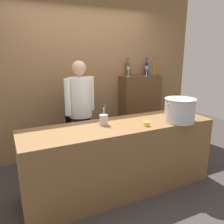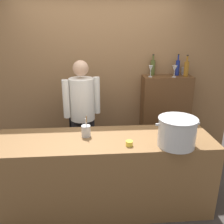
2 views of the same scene
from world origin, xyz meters
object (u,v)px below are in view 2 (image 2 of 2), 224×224
(chef, at_px, (82,110))
(butter_jar, at_px, (129,143))
(spice_tin_silver, at_px, (185,71))
(wine_bottle_amber, at_px, (186,68))
(utensil_crock, at_px, (86,131))
(wine_bottle_olive, at_px, (153,67))
(wine_glass_wide, at_px, (151,69))
(wine_glass_tall, at_px, (175,69))
(stockpot_large, at_px, (177,132))
(wine_bottle_cobalt, at_px, (178,67))

(chef, relative_size, butter_jar, 22.09)
(butter_jar, xyz_separation_m, spice_tin_silver, (1.09, 1.47, 0.48))
(wine_bottle_amber, bearing_deg, utensil_crock, -144.43)
(chef, height_order, wine_bottle_olive, wine_bottle_olive)
(wine_glass_wide, distance_m, wine_glass_tall, 0.35)
(stockpot_large, height_order, butter_jar, stockpot_large)
(wine_bottle_amber, bearing_deg, stockpot_large, -112.57)
(chef, xyz_separation_m, spice_tin_silver, (1.61, 0.49, 0.44))
(wine_glass_wide, xyz_separation_m, spice_tin_silver, (0.58, 0.13, -0.06))
(wine_glass_wide, bearing_deg, wine_glass_tall, -8.56)
(utensil_crock, xyz_separation_m, wine_bottle_olive, (1.02, 1.21, 0.51))
(wine_bottle_olive, distance_m, spice_tin_silver, 0.52)
(wine_bottle_cobalt, height_order, wine_bottle_amber, wine_bottle_cobalt)
(wine_bottle_olive, distance_m, wine_bottle_amber, 0.51)
(wine_bottle_amber, bearing_deg, butter_jar, -128.16)
(utensil_crock, relative_size, wine_bottle_cobalt, 0.79)
(wine_glass_wide, bearing_deg, wine_bottle_cobalt, 11.51)
(chef, bearing_deg, butter_jar, 97.48)
(utensil_crock, distance_m, wine_bottle_cobalt, 1.89)
(spice_tin_silver, bearing_deg, utensil_crock, -142.01)
(stockpot_large, xyz_separation_m, butter_jar, (-0.49, 0.03, -0.13))
(wine_bottle_olive, bearing_deg, chef, -155.60)
(wine_bottle_cobalt, height_order, wine_glass_tall, wine_bottle_cobalt)
(wine_bottle_cobalt, relative_size, wine_glass_wide, 1.88)
(butter_jar, height_order, wine_bottle_olive, wine_bottle_olive)
(chef, relative_size, spice_tin_silver, 14.25)
(utensil_crock, height_order, wine_glass_tall, wine_glass_tall)
(chef, xyz_separation_m, wine_glass_tall, (1.38, 0.31, 0.51))
(chef, relative_size, wine_bottle_olive, 5.22)
(wine_bottle_amber, xyz_separation_m, wine_glass_tall, (-0.20, -0.06, 0.01))
(wine_glass_tall, bearing_deg, wine_bottle_olive, 147.03)
(wine_bottle_cobalt, xyz_separation_m, spice_tin_silver, (0.14, 0.04, -0.06))
(chef, xyz_separation_m, wine_glass_wide, (1.03, 0.36, 0.51))
(spice_tin_silver, bearing_deg, wine_glass_tall, -142.01)
(stockpot_large, xyz_separation_m, wine_bottle_cobalt, (0.46, 1.46, 0.42))
(wine_glass_wide, bearing_deg, wine_bottle_amber, 0.65)
(utensil_crock, relative_size, wine_bottle_olive, 0.80)
(wine_bottle_olive, distance_m, wine_glass_tall, 0.34)
(wine_bottle_cobalt, bearing_deg, spice_tin_silver, 15.10)
(wine_glass_tall, bearing_deg, wine_bottle_amber, 16.20)
(wine_glass_wide, bearing_deg, utensil_crock, -131.75)
(stockpot_large, bearing_deg, wine_bottle_cobalt, 72.41)
(stockpot_large, height_order, utensil_crock, stockpot_large)
(spice_tin_silver, bearing_deg, wine_bottle_olive, 179.35)
(stockpot_large, height_order, wine_glass_tall, wine_glass_tall)
(butter_jar, xyz_separation_m, wine_glass_tall, (0.86, 1.29, 0.55))
(butter_jar, distance_m, wine_bottle_amber, 1.80)
(utensil_crock, relative_size, wine_glass_tall, 1.45)
(chef, height_order, wine_bottle_amber, wine_bottle_amber)
(wine_glass_wide, distance_m, spice_tin_silver, 0.60)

